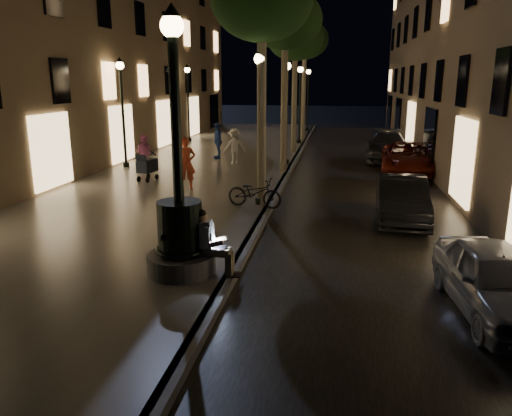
% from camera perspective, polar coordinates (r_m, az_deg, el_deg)
% --- Properties ---
extents(ground, '(120.00, 120.00, 0.00)m').
position_cam_1_polar(ground, '(22.72, 3.90, 4.15)').
color(ground, black).
rests_on(ground, ground).
extents(cobble_lane, '(6.00, 45.00, 0.02)m').
position_cam_1_polar(cobble_lane, '(22.64, 11.50, 3.88)').
color(cobble_lane, black).
rests_on(cobble_lane, ground).
extents(promenade, '(8.00, 45.00, 0.20)m').
position_cam_1_polar(promenade, '(23.41, -5.92, 4.66)').
color(promenade, '#69645D').
rests_on(promenade, ground).
extents(curb_strip, '(0.25, 45.00, 0.20)m').
position_cam_1_polar(curb_strip, '(22.70, 3.90, 4.40)').
color(curb_strip, '#59595B').
rests_on(curb_strip, ground).
extents(building_left, '(8.00, 36.00, 15.00)m').
position_cam_1_polar(building_left, '(29.12, -21.08, 20.35)').
color(building_left, brown).
rests_on(building_left, ground).
extents(fountain_lamppost, '(1.40, 1.40, 5.21)m').
position_cam_1_polar(fountain_lamppost, '(10.16, -8.70, -1.93)').
color(fountain_lamppost, '#59595B').
rests_on(fountain_lamppost, promenade).
extents(seated_man_laptop, '(0.99, 0.34, 1.36)m').
position_cam_1_polar(seated_man_laptop, '(10.08, -5.31, -3.71)').
color(seated_man_laptop, gray).
rests_on(seated_man_laptop, promenade).
extents(tree_near, '(3.00, 3.00, 7.30)m').
position_cam_1_polar(tree_near, '(15.59, 0.67, 22.52)').
color(tree_near, '#6B604C').
rests_on(tree_near, promenade).
extents(tree_second, '(3.00, 3.00, 7.40)m').
position_cam_1_polar(tree_second, '(21.50, 3.37, 20.53)').
color(tree_second, '#6B604C').
rests_on(tree_second, promenade).
extents(tree_third, '(3.00, 3.00, 7.20)m').
position_cam_1_polar(tree_third, '(27.44, 4.52, 18.77)').
color(tree_third, '#6B604C').
rests_on(tree_third, promenade).
extents(tree_far, '(3.00, 3.00, 7.50)m').
position_cam_1_polar(tree_far, '(33.42, 5.60, 18.47)').
color(tree_far, '#6B604C').
rests_on(tree_far, promenade).
extents(lamp_curb_a, '(0.36, 0.36, 4.81)m').
position_cam_1_polar(lamp_curb_a, '(15.46, 0.45, 11.44)').
color(lamp_curb_a, black).
rests_on(lamp_curb_a, promenade).
extents(lamp_curb_b, '(0.36, 0.36, 4.81)m').
position_cam_1_polar(lamp_curb_b, '(23.39, 3.53, 12.43)').
color(lamp_curb_b, black).
rests_on(lamp_curb_b, promenade).
extents(lamp_curb_c, '(0.36, 0.36, 4.81)m').
position_cam_1_polar(lamp_curb_c, '(31.36, 5.05, 12.91)').
color(lamp_curb_c, black).
rests_on(lamp_curb_c, promenade).
extents(lamp_curb_d, '(0.36, 0.36, 4.81)m').
position_cam_1_polar(lamp_curb_d, '(39.34, 5.96, 13.19)').
color(lamp_curb_d, black).
rests_on(lamp_curb_d, promenade).
extents(lamp_left_b, '(0.36, 0.36, 4.81)m').
position_cam_1_polar(lamp_left_b, '(23.29, -15.07, 11.97)').
color(lamp_left_b, black).
rests_on(lamp_left_b, promenade).
extents(lamp_left_c, '(0.36, 0.36, 4.81)m').
position_cam_1_polar(lamp_left_c, '(32.67, -7.79, 12.89)').
color(lamp_left_c, black).
rests_on(lamp_left_c, promenade).
extents(stroller, '(0.66, 1.19, 1.19)m').
position_cam_1_polar(stroller, '(19.96, -12.35, 4.74)').
color(stroller, black).
rests_on(stroller, promenade).
extents(car_front, '(1.79, 3.76, 1.24)m').
position_cam_1_polar(car_front, '(9.83, 25.75, -7.45)').
color(car_front, '#9C9EA3').
rests_on(car_front, ground).
extents(car_second, '(1.56, 4.01, 1.30)m').
position_cam_1_polar(car_second, '(15.22, 16.32, 0.96)').
color(car_second, black).
rests_on(car_second, ground).
extents(car_third, '(2.65, 5.07, 1.36)m').
position_cam_1_polar(car_third, '(23.23, 16.99, 5.49)').
color(car_third, maroon).
rests_on(car_third, ground).
extents(car_rear, '(2.43, 5.15, 1.45)m').
position_cam_1_polar(car_rear, '(26.80, 14.78, 6.85)').
color(car_rear, '#313237').
rests_on(car_rear, ground).
extents(pedestrian_red, '(0.79, 0.65, 1.88)m').
position_cam_1_polar(pedestrian_red, '(18.10, -7.98, 5.06)').
color(pedestrian_red, '#CF4829').
rests_on(pedestrian_red, promenade).
extents(pedestrian_pink, '(0.85, 0.71, 1.58)m').
position_cam_1_polar(pedestrian_pink, '(22.04, -12.66, 6.13)').
color(pedestrian_pink, pink).
rests_on(pedestrian_pink, promenade).
extents(pedestrian_white, '(1.21, 0.94, 1.65)m').
position_cam_1_polar(pedestrian_white, '(23.58, -2.47, 7.07)').
color(pedestrian_white, silver).
rests_on(pedestrian_white, promenade).
extents(pedestrian_blue, '(0.80, 1.14, 1.79)m').
position_cam_1_polar(pedestrian_blue, '(25.18, -4.39, 7.67)').
color(pedestrian_blue, '#294A97').
rests_on(pedestrian_blue, promenade).
extents(bicycle, '(1.85, 0.99, 0.93)m').
position_cam_1_polar(bicycle, '(15.43, -0.17, 1.78)').
color(bicycle, black).
rests_on(bicycle, promenade).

